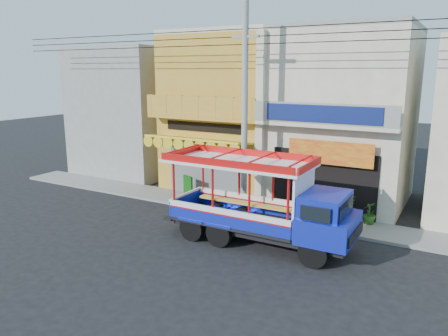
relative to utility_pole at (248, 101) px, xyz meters
name	(u,v)px	position (x,y,z in m)	size (l,w,h in m)	color
ground	(227,246)	(0.85, -3.30, -5.03)	(90.00, 90.00, 0.00)	black
sidewalk	(271,214)	(0.85, 0.70, -4.97)	(30.00, 2.00, 0.12)	slate
shophouse_left	(234,111)	(-3.15, 4.66, -0.92)	(6.00, 7.50, 8.24)	#BB8829
shophouse_right	(344,117)	(2.85, 4.66, -0.93)	(6.00, 6.75, 8.24)	#BAAB98
party_pilaster	(260,122)	(-0.15, 1.55, -1.03)	(0.35, 0.30, 8.00)	#BAAB98
filler_building_left	(135,111)	(-10.15, 4.70, -1.23)	(6.00, 6.00, 7.60)	gray
utility_pole	(248,101)	(0.00, 0.00, 0.00)	(28.00, 0.26, 9.00)	gray
songthaew_truck	(272,205)	(2.28, -2.55, -3.45)	(7.05, 2.42, 3.29)	black
green_sign	(188,188)	(-3.71, 0.92, -4.46)	(0.68, 0.52, 1.08)	black
potted_plant_a	(343,207)	(3.85, 1.26, -4.35)	(1.01, 0.87, 1.12)	#2C5B1A
potted_plant_b	(325,213)	(3.39, 0.28, -4.40)	(0.56, 0.45, 1.02)	#2C5B1A
potted_plant_c	(369,213)	(4.94, 1.33, -4.46)	(0.51, 0.51, 0.91)	#2C5B1A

